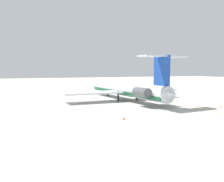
# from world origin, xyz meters

# --- Properties ---
(ground) EXTENTS (377.22, 377.22, 0.00)m
(ground) POSITION_xyz_m (0.00, 0.00, 0.00)
(ground) COLOR #B7B5AD
(main_jetliner) EXTENTS (39.13, 34.63, 11.39)m
(main_jetliner) POSITION_xyz_m (1.77, 6.83, 3.11)
(main_jetliner) COLOR silver
(main_jetliner) RESTS_ON ground
(ground_crew_near_nose) EXTENTS (0.38, 0.26, 1.64)m
(ground_crew_near_nose) POSITION_xyz_m (24.62, -13.03, 1.04)
(ground_crew_near_nose) COLOR black
(ground_crew_near_nose) RESTS_ON ground
(ground_crew_near_tail) EXTENTS (0.39, 0.28, 1.72)m
(ground_crew_near_tail) POSITION_xyz_m (17.62, -13.99, 1.09)
(ground_crew_near_tail) COLOR black
(ground_crew_near_tail) RESTS_ON ground
(ground_crew_portside) EXTENTS (0.41, 0.26, 1.65)m
(ground_crew_portside) POSITION_xyz_m (23.89, -5.99, 1.04)
(ground_crew_portside) COLOR black
(ground_crew_portside) RESTS_ON ground
(ground_crew_starboard) EXTENTS (0.27, 0.41, 1.67)m
(ground_crew_starboard) POSITION_xyz_m (16.30, -11.12, 1.06)
(ground_crew_starboard) COLOR black
(ground_crew_starboard) RESTS_ON ground
(safety_cone_nose) EXTENTS (0.40, 0.40, 0.55)m
(safety_cone_nose) POSITION_xyz_m (-19.70, 18.37, 0.28)
(safety_cone_nose) COLOR #EA590F
(safety_cone_nose) RESTS_ON ground
(safety_cone_wingtip) EXTENTS (0.40, 0.40, 0.55)m
(safety_cone_wingtip) POSITION_xyz_m (-16.25, -7.28, 0.28)
(safety_cone_wingtip) COLOR #EA590F
(safety_cone_wingtip) RESTS_ON ground
(taxiway_centreline) EXTENTS (77.02, 5.26, 0.01)m
(taxiway_centreline) POSITION_xyz_m (2.87, -0.72, 0.00)
(taxiway_centreline) COLOR gold
(taxiway_centreline) RESTS_ON ground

